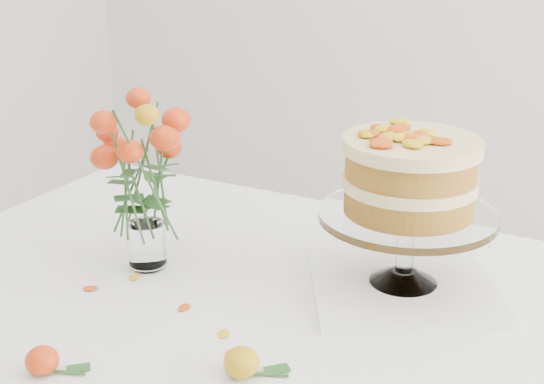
# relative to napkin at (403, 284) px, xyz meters

# --- Properties ---
(table) EXTENTS (1.43, 0.93, 0.76)m
(table) POSITION_rel_napkin_xyz_m (-0.17, -0.14, -0.09)
(table) COLOR tan
(table) RESTS_ON ground
(napkin) EXTENTS (0.43, 0.43, 0.01)m
(napkin) POSITION_rel_napkin_xyz_m (0.00, 0.00, 0.00)
(napkin) COLOR white
(napkin) RESTS_ON table
(cake_stand) EXTENTS (0.30, 0.30, 0.27)m
(cake_stand) POSITION_rel_napkin_xyz_m (0.00, 0.00, 0.18)
(cake_stand) COLOR white
(cake_stand) RESTS_ON napkin
(rose_vase) EXTENTS (0.24, 0.24, 0.35)m
(rose_vase) POSITION_rel_napkin_xyz_m (-0.44, -0.14, 0.20)
(rose_vase) COLOR white
(rose_vase) RESTS_ON table
(loose_rose_near) EXTENTS (0.09, 0.05, 0.04)m
(loose_rose_near) POSITION_rel_napkin_xyz_m (-0.11, -0.36, 0.02)
(loose_rose_near) COLOR orange
(loose_rose_near) RESTS_ON table
(loose_rose_far) EXTENTS (0.08, 0.05, 0.04)m
(loose_rose_far) POSITION_rel_napkin_xyz_m (-0.36, -0.49, 0.01)
(loose_rose_far) COLOR red
(loose_rose_far) RESTS_ON table
(stray_petal_a) EXTENTS (0.03, 0.02, 0.00)m
(stray_petal_a) POSITION_rel_napkin_xyz_m (-0.29, -0.24, -0.00)
(stray_petal_a) COLOR #E7B60E
(stray_petal_a) RESTS_ON table
(stray_petal_b) EXTENTS (0.03, 0.02, 0.00)m
(stray_petal_b) POSITION_rel_napkin_xyz_m (-0.19, -0.28, -0.00)
(stray_petal_b) COLOR #E7B60E
(stray_petal_b) RESTS_ON table
(stray_petal_c) EXTENTS (0.03, 0.02, 0.00)m
(stray_petal_c) POSITION_rel_napkin_xyz_m (-0.15, -0.32, -0.00)
(stray_petal_c) COLOR #E7B60E
(stray_petal_c) RESTS_ON table
(stray_petal_d) EXTENTS (0.03, 0.02, 0.00)m
(stray_petal_d) POSITION_rel_napkin_xyz_m (-0.43, -0.19, -0.00)
(stray_petal_d) COLOR #E7B60E
(stray_petal_d) RESTS_ON table
(stray_petal_e) EXTENTS (0.03, 0.02, 0.00)m
(stray_petal_e) POSITION_rel_napkin_xyz_m (-0.47, -0.26, -0.00)
(stray_petal_e) COLOR #E7B60E
(stray_petal_e) RESTS_ON table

